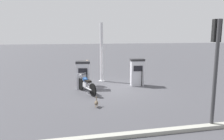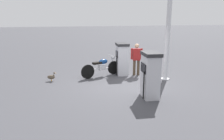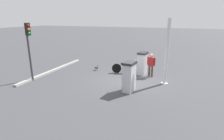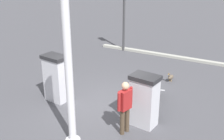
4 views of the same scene
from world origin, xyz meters
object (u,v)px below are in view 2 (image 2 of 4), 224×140
fuel_pump_far (150,75)px  motorcycle_near_pump (102,67)px  fuel_pump_near (122,59)px  canopy_support_pole (167,40)px  wandering_duck (51,77)px  attendant_person (137,58)px

fuel_pump_far → motorcycle_near_pump: fuel_pump_far is taller
fuel_pump_near → motorcycle_near_pump: fuel_pump_near is taller
motorcycle_near_pump → canopy_support_pole: size_ratio=0.53×
motorcycle_near_pump → wandering_duck: motorcycle_near_pump is taller
fuel_pump_far → motorcycle_near_pump: size_ratio=0.80×
fuel_pump_far → fuel_pump_near: bearing=-90.0°
fuel_pump_far → canopy_support_pole: (-1.66, -1.88, 1.00)m
canopy_support_pole → fuel_pump_near: bearing=-38.9°
fuel_pump_near → canopy_support_pole: bearing=141.1°
fuel_pump_far → canopy_support_pole: size_ratio=0.43×
fuel_pump_near → wandering_duck: bearing=4.7°
attendant_person → wandering_duck: 4.10m
fuel_pump_far → wandering_duck: (3.39, -2.94, -0.63)m
fuel_pump_near → attendant_person: fuel_pump_near is taller
fuel_pump_near → motorcycle_near_pump: 1.09m
fuel_pump_near → canopy_support_pole: size_ratio=0.41×
fuel_pump_far → attendant_person: bearing=-102.5°
fuel_pump_near → motorcycle_near_pump: (1.04, 0.06, -0.32)m
fuel_pump_near → fuel_pump_far: bearing=90.0°
attendant_person → canopy_support_pole: (-1.02, 1.05, 0.95)m
motorcycle_near_pump → canopy_support_pole: canopy_support_pole is taller
motorcycle_near_pump → canopy_support_pole: (-2.71, 1.28, 1.35)m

